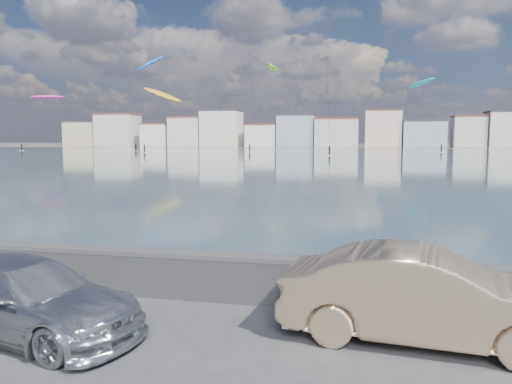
{
  "coord_description": "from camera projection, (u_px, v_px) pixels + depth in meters",
  "views": [
    {
      "loc": [
        3.37,
        -7.21,
        3.44
      ],
      "look_at": [
        1.0,
        4.0,
        2.2
      ],
      "focal_mm": 35.0,
      "sensor_mm": 36.0,
      "label": 1
    }
  ],
  "objects": [
    {
      "name": "kitesurfer_0",
      "position": [
        272.0,
        69.0,
        133.47
      ],
      "size": [
        5.72,
        17.7,
        23.39
      ],
      "color": "#8CD826",
      "rests_on": "ground"
    },
    {
      "name": "far_shore_strip",
      "position": [
        353.0,
        147.0,
        202.62
      ],
      "size": [
        500.0,
        60.0,
        0.0
      ],
      "primitive_type": "cube",
      "color": "#4C473D",
      "rests_on": "ground"
    },
    {
      "name": "bay_water",
      "position": [
        344.0,
        156.0,
        97.08
      ],
      "size": [
        500.0,
        177.0,
        0.0
      ],
      "primitive_type": "cube",
      "color": "#324956",
      "rests_on": "ground"
    },
    {
      "name": "seawall",
      "position": [
        198.0,
        273.0,
        10.64
      ],
      "size": [
        400.0,
        0.36,
        1.08
      ],
      "color": "#28282B",
      "rests_on": "ground"
    },
    {
      "name": "kitesurfer_12",
      "position": [
        422.0,
        84.0,
        136.93
      ],
      "size": [
        8.23,
        18.82,
        20.26
      ],
      "color": "#19BFBF",
      "rests_on": "ground"
    },
    {
      "name": "kitesurfer_14",
      "position": [
        47.0,
        98.0,
        144.39
      ],
      "size": [
        9.55,
        12.65,
        16.08
      ],
      "color": "#E5338C",
      "rests_on": "ground"
    },
    {
      "name": "car_champagne",
      "position": [
        425.0,
        296.0,
        8.39
      ],
      "size": [
        4.95,
        2.18,
        1.58
      ],
      "primitive_type": "imported",
      "rotation": [
        0.0,
        0.0,
        1.46
      ],
      "color": "tan",
      "rests_on": "ground"
    },
    {
      "name": "car_silver",
      "position": [
        26.0,
        298.0,
        8.73
      ],
      "size": [
        4.83,
        2.81,
        1.32
      ],
      "primitive_type": "imported",
      "rotation": [
        0.0,
        0.0,
        1.35
      ],
      "color": "#ACADB2",
      "rests_on": "ground"
    },
    {
      "name": "kitesurfer_11",
      "position": [
        151.0,
        64.0,
        143.42
      ],
      "size": [
        8.69,
        11.58,
        27.89
      ],
      "color": "blue",
      "rests_on": "ground"
    },
    {
      "name": "kitesurfer_10",
      "position": [
        163.0,
        95.0,
        128.98
      ],
      "size": [
        9.97,
        14.69,
        17.26
      ],
      "color": "#BF8C19",
      "rests_on": "ground"
    },
    {
      "name": "far_buildings",
      "position": [
        356.0,
        131.0,
        188.09
      ],
      "size": [
        240.79,
        13.26,
        14.6
      ],
      "color": "beige",
      "rests_on": "ground"
    },
    {
      "name": "ground",
      "position": [
        145.0,
        351.0,
        8.08
      ],
      "size": [
        700.0,
        700.0,
        0.0
      ],
      "primitive_type": "plane",
      "color": "#333335",
      "rests_on": "ground"
    }
  ]
}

